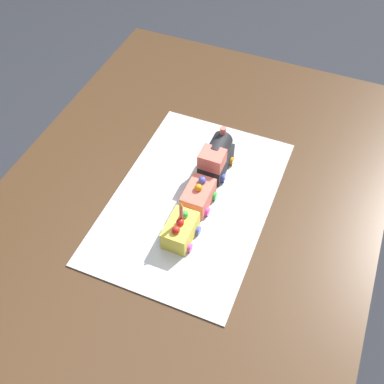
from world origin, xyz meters
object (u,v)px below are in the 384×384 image
(cake_car_hopper_lemon, at_px, (180,230))
(cake_locomotive, at_px, (216,157))
(dining_table, at_px, (186,223))
(cake_car_caboose_coral, at_px, (199,195))
(birthday_candle, at_px, (181,210))

(cake_car_hopper_lemon, bearing_deg, cake_locomotive, -180.00)
(dining_table, xyz_separation_m, cake_car_caboose_coral, (-0.00, 0.03, 0.14))
(cake_locomotive, xyz_separation_m, cake_car_hopper_lemon, (0.25, 0.00, -0.02))
(dining_table, xyz_separation_m, cake_locomotive, (-0.13, 0.03, 0.16))
(cake_locomotive, bearing_deg, birthday_candle, -0.00)
(dining_table, height_order, cake_car_hopper_lemon, cake_car_hopper_lemon)
(cake_car_caboose_coral, relative_size, birthday_candle, 1.76)
(cake_car_hopper_lemon, relative_size, birthday_candle, 1.76)
(dining_table, bearing_deg, cake_car_hopper_lemon, 16.69)
(cake_car_hopper_lemon, bearing_deg, cake_car_caboose_coral, -180.00)
(cake_locomotive, bearing_deg, cake_car_caboose_coral, 0.00)
(dining_table, height_order, cake_locomotive, cake_locomotive)
(cake_car_hopper_lemon, height_order, birthday_candle, birthday_candle)
(cake_car_caboose_coral, bearing_deg, birthday_candle, -0.00)
(cake_locomotive, xyz_separation_m, cake_car_caboose_coral, (0.13, 0.00, -0.02))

